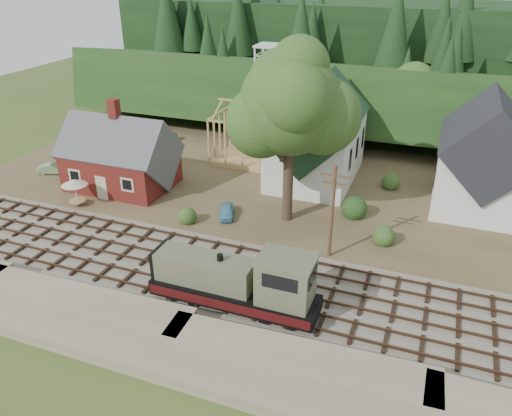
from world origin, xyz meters
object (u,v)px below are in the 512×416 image
(car_green, at_px, (54,169))
(car_blue, at_px, (226,211))
(locomotive, at_px, (240,283))
(patio_set, at_px, (74,183))

(car_green, bearing_deg, car_blue, -115.14)
(locomotive, distance_m, patio_set, 21.91)
(car_blue, bearing_deg, locomotive, -83.25)
(locomotive, bearing_deg, car_blue, 117.86)
(locomotive, xyz_separation_m, car_blue, (-6.05, 11.44, -1.22))
(car_green, distance_m, patio_set, 9.43)
(car_blue, xyz_separation_m, patio_set, (-14.14, -2.94, 1.75))
(car_blue, height_order, car_green, car_green)
(locomotive, height_order, patio_set, locomotive)
(locomotive, xyz_separation_m, patio_set, (-20.19, 8.50, 0.53))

